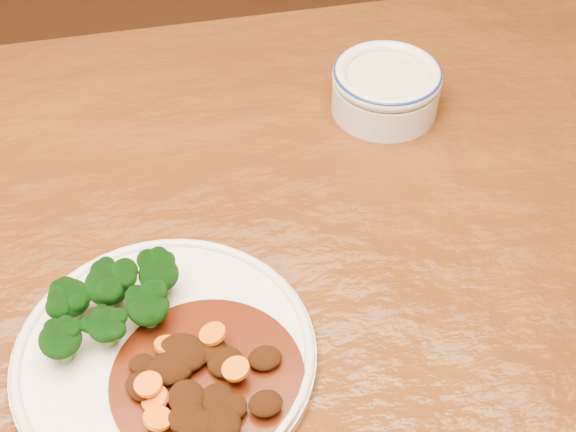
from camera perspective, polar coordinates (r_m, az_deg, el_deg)
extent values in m
cube|color=#4D2A0D|center=(0.68, -10.24, -9.73)|extent=(1.56, 1.00, 0.04)
cylinder|color=white|center=(0.65, -8.74, -9.86)|extent=(0.24, 0.24, 0.01)
torus|color=white|center=(0.65, -8.79, -9.60)|extent=(0.24, 0.24, 0.01)
cylinder|color=#6EA354|center=(0.65, -12.56, -8.42)|extent=(0.01, 0.01, 0.01)
ellipsoid|color=black|center=(0.64, -12.80, -7.55)|extent=(0.03, 0.03, 0.02)
cylinder|color=#6EA354|center=(0.68, -9.01, -5.06)|extent=(0.01, 0.01, 0.01)
ellipsoid|color=black|center=(0.66, -9.19, -4.10)|extent=(0.03, 0.03, 0.03)
cylinder|color=#6EA354|center=(0.67, -15.01, -6.62)|extent=(0.01, 0.01, 0.01)
ellipsoid|color=black|center=(0.66, -15.31, -5.67)|extent=(0.03, 0.03, 0.03)
cylinder|color=#6EA354|center=(0.68, -12.42, -5.79)|extent=(0.01, 0.01, 0.01)
ellipsoid|color=black|center=(0.66, -12.69, -4.77)|extent=(0.04, 0.04, 0.03)
cylinder|color=#6EA354|center=(0.65, -15.57, -9.32)|extent=(0.01, 0.01, 0.01)
ellipsoid|color=black|center=(0.64, -15.89, -8.42)|extent=(0.03, 0.03, 0.03)
cylinder|color=#6EA354|center=(0.66, -9.73, -7.31)|extent=(0.01, 0.01, 0.01)
ellipsoid|color=black|center=(0.64, -9.93, -6.35)|extent=(0.03, 0.03, 0.03)
cylinder|color=#4A1807|center=(0.63, -5.75, -11.45)|extent=(0.15, 0.15, 0.00)
ellipsoid|color=black|center=(0.62, -8.33, -10.65)|extent=(0.04, 0.03, 0.02)
ellipsoid|color=black|center=(0.60, -1.60, -13.18)|extent=(0.03, 0.02, 0.01)
ellipsoid|color=black|center=(0.63, -9.53, -10.64)|extent=(0.02, 0.02, 0.01)
ellipsoid|color=black|center=(0.60, -7.21, -14.05)|extent=(0.03, 0.02, 0.01)
ellipsoid|color=black|center=(0.62, -10.24, -11.80)|extent=(0.02, 0.03, 0.01)
ellipsoid|color=black|center=(0.60, -3.93, -13.37)|extent=(0.02, 0.02, 0.01)
ellipsoid|color=black|center=(0.61, -5.10, -13.40)|extent=(0.02, 0.02, 0.01)
ellipsoid|color=black|center=(0.63, -7.21, -9.70)|extent=(0.03, 0.03, 0.02)
ellipsoid|color=black|center=(0.59, -4.71, -14.49)|extent=(0.03, 0.03, 0.01)
ellipsoid|color=black|center=(0.63, -5.50, -9.45)|extent=(0.02, 0.02, 0.01)
ellipsoid|color=black|center=(0.62, -1.65, -10.07)|extent=(0.03, 0.02, 0.01)
ellipsoid|color=black|center=(0.61, -7.23, -12.69)|extent=(0.03, 0.03, 0.01)
ellipsoid|color=black|center=(0.63, -10.38, -10.29)|extent=(0.02, 0.02, 0.01)
ellipsoid|color=black|center=(0.63, -7.73, -9.47)|extent=(0.04, 0.03, 0.02)
ellipsoid|color=black|center=(0.62, -10.46, -11.58)|extent=(0.02, 0.02, 0.01)
ellipsoid|color=black|center=(0.61, -5.08, -12.88)|extent=(0.03, 0.03, 0.01)
ellipsoid|color=black|center=(0.62, -4.45, -10.32)|extent=(0.03, 0.03, 0.01)
ellipsoid|color=black|center=(0.59, -6.41, -14.65)|extent=(0.03, 0.03, 0.02)
cylinder|color=#E05D0C|center=(0.61, -3.73, -10.79)|extent=(0.02, 0.02, 0.01)
cylinder|color=#E05D0C|center=(0.63, -8.54, -9.06)|extent=(0.03, 0.03, 0.01)
cylinder|color=#E05D0C|center=(0.61, -9.42, -12.71)|extent=(0.03, 0.03, 0.01)
cylinder|color=#E05D0C|center=(0.61, -9.91, -11.71)|extent=(0.03, 0.03, 0.01)
cylinder|color=#E05D0C|center=(0.63, -5.38, -8.33)|extent=(0.02, 0.02, 0.01)
cylinder|color=#E05D0C|center=(0.60, -9.26, -14.01)|extent=(0.03, 0.03, 0.01)
cylinder|color=silver|center=(0.86, 6.92, 8.52)|extent=(0.11, 0.11, 0.04)
cylinder|color=silver|center=(0.84, 7.05, 9.70)|extent=(0.09, 0.09, 0.01)
torus|color=silver|center=(0.84, 7.07, 9.90)|extent=(0.11, 0.11, 0.01)
torus|color=navy|center=(0.84, 7.10, 10.10)|extent=(0.11, 0.11, 0.01)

